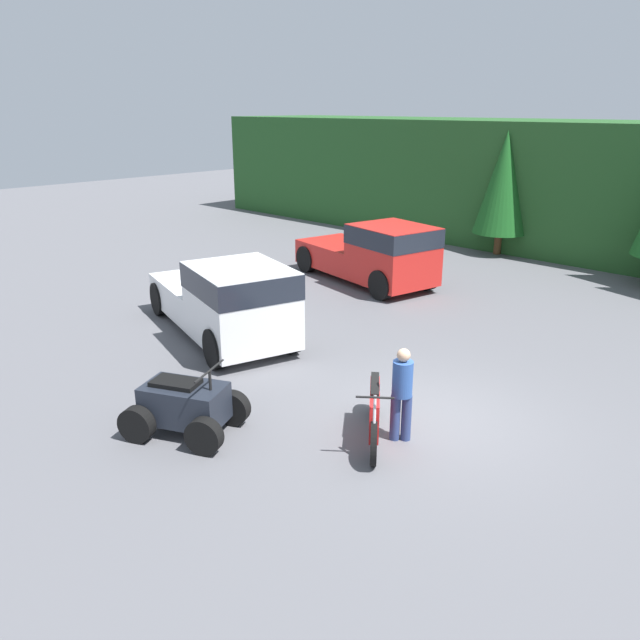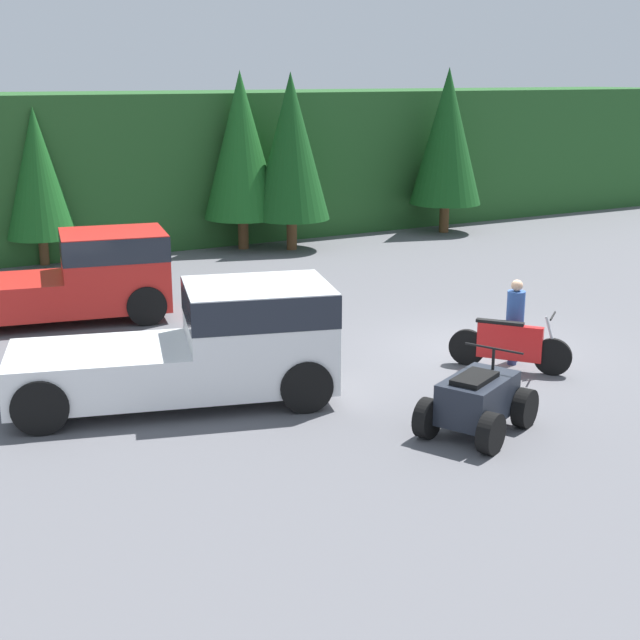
{
  "view_description": "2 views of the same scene",
  "coord_description": "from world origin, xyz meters",
  "px_view_note": "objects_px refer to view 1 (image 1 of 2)",
  "views": [
    {
      "loc": [
        5.68,
        -8.73,
        5.42
      ],
      "look_at": [
        -3.34,
        0.57,
        0.95
      ],
      "focal_mm": 35.0,
      "sensor_mm": 36.0,
      "label": 1
    },
    {
      "loc": [
        -11.22,
        -13.65,
        5.44
      ],
      "look_at": [
        -3.34,
        0.57,
        0.95
      ],
      "focal_mm": 50.0,
      "sensor_mm": 36.0,
      "label": 2
    }
  ],
  "objects_px": {
    "dirt_bike": "(374,413)",
    "quad_atv": "(185,407)",
    "pickup_truck_red": "(376,252)",
    "rider_person": "(402,391)",
    "pickup_truck_second": "(228,299)"
  },
  "relations": [
    {
      "from": "pickup_truck_red",
      "to": "dirt_bike",
      "type": "xyz_separation_m",
      "value": [
        6.17,
        -7.57,
        -0.56
      ]
    },
    {
      "from": "quad_atv",
      "to": "rider_person",
      "type": "relative_size",
      "value": 1.36
    },
    {
      "from": "dirt_bike",
      "to": "quad_atv",
      "type": "relative_size",
      "value": 0.82
    },
    {
      "from": "pickup_truck_red",
      "to": "pickup_truck_second",
      "type": "xyz_separation_m",
      "value": [
        0.61,
        -6.33,
        0.0
      ]
    },
    {
      "from": "pickup_truck_second",
      "to": "dirt_bike",
      "type": "xyz_separation_m",
      "value": [
        5.56,
        -1.24,
        -0.56
      ]
    },
    {
      "from": "dirt_bike",
      "to": "pickup_truck_second",
      "type": "bearing_deg",
      "value": -141.56
    },
    {
      "from": "rider_person",
      "to": "quad_atv",
      "type": "bearing_deg",
      "value": -91.28
    },
    {
      "from": "pickup_truck_second",
      "to": "rider_person",
      "type": "height_order",
      "value": "pickup_truck_second"
    },
    {
      "from": "pickup_truck_red",
      "to": "rider_person",
      "type": "relative_size",
      "value": 3.26
    },
    {
      "from": "pickup_truck_second",
      "to": "dirt_bike",
      "type": "bearing_deg",
      "value": 3.48
    },
    {
      "from": "pickup_truck_red",
      "to": "quad_atv",
      "type": "height_order",
      "value": "pickup_truck_red"
    },
    {
      "from": "quad_atv",
      "to": "rider_person",
      "type": "height_order",
      "value": "rider_person"
    },
    {
      "from": "dirt_bike",
      "to": "rider_person",
      "type": "distance_m",
      "value": 0.62
    },
    {
      "from": "pickup_truck_second",
      "to": "rider_person",
      "type": "xyz_separation_m",
      "value": [
        5.91,
        -0.95,
        -0.14
      ]
    },
    {
      "from": "pickup_truck_second",
      "to": "rider_person",
      "type": "bearing_deg",
      "value": 6.87
    }
  ]
}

